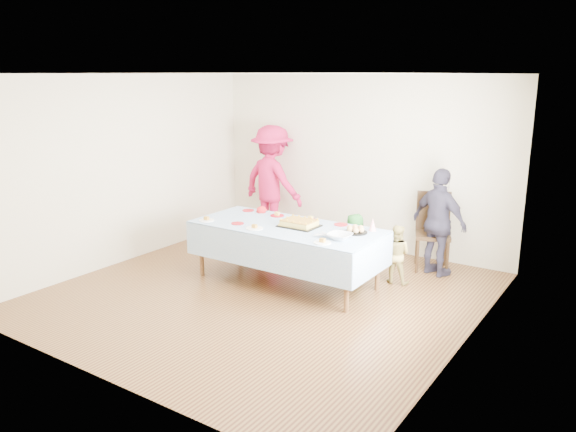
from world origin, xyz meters
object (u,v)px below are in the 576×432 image
Objects in this scene: adult_left at (272,182)px; birthday_cake at (299,223)px; party_table at (286,230)px; dining_chair at (433,226)px.

birthday_cake is at bearing 143.12° from adult_left.
birthday_cake is (0.15, 0.07, 0.10)m from party_table.
birthday_cake is 0.45× the size of dining_chair.
adult_left is at bearing 155.92° from dining_chair.
party_table is 0.19m from birthday_cake.
party_table is 2.27m from adult_left.
adult_left is at bearing 129.94° from party_table.
party_table is at bearing 139.11° from adult_left.
birthday_cake is 2.02m from dining_chair.
party_table is 5.10× the size of birthday_cake.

